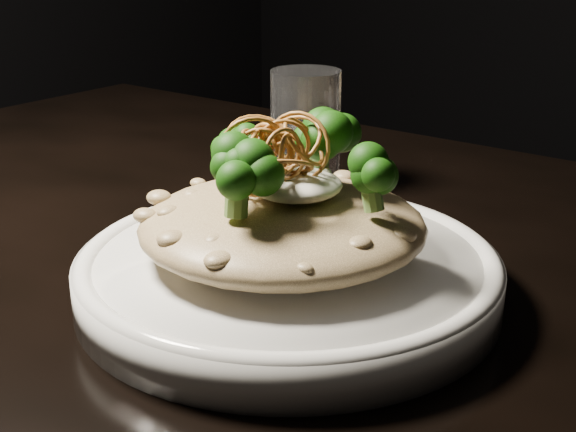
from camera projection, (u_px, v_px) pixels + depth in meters
name	position (u px, v px, depth m)	size (l,w,h in m)	color
table	(222.00, 360.00, 0.60)	(1.10, 0.80, 0.75)	black
plate	(288.00, 276.00, 0.51)	(0.27, 0.27, 0.03)	white
risotto	(283.00, 225.00, 0.50)	(0.18, 0.18, 0.04)	brown
broccoli	(293.00, 160.00, 0.48)	(0.13, 0.13, 0.05)	black
cheese	(296.00, 185.00, 0.49)	(0.06, 0.06, 0.02)	white
shallots	(280.00, 148.00, 0.48)	(0.05, 0.05, 0.03)	brown
drinking_glass	(305.00, 132.00, 0.70)	(0.06, 0.06, 0.11)	white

